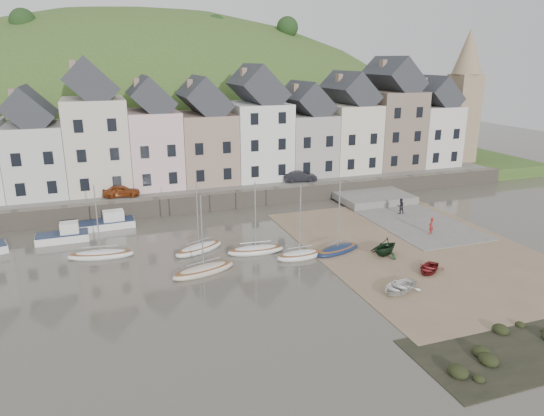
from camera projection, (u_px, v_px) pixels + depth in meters
name	position (u px, v px, depth m)	size (l,w,h in m)	color
ground	(298.00, 265.00, 39.14)	(160.00, 160.00, 0.00)	#484239
quay_land	(208.00, 172.00, 67.80)	(90.00, 30.00, 1.50)	#3A5722
quay_street	(230.00, 186.00, 57.19)	(70.00, 7.00, 0.10)	slate
seawall	(238.00, 199.00, 54.22)	(70.00, 1.20, 1.80)	slate
beach	(416.00, 248.00, 42.66)	(18.00, 26.00, 0.06)	#7C654B
slipway	(403.00, 216.00, 51.15)	(8.00, 18.00, 0.12)	slate
hillside	(155.00, 238.00, 96.86)	(134.40, 84.00, 84.00)	#3A5722
townhouse_terrace	(235.00, 131.00, 59.25)	(61.05, 8.00, 13.93)	silver
church_spire	(464.00, 92.00, 68.68)	(4.00, 4.00, 18.00)	#997F60
sailboat_0	(101.00, 254.00, 40.61)	(5.42, 2.29, 6.32)	white
sailboat_1	(199.00, 248.00, 41.90)	(4.85, 3.35, 6.32)	white
sailboat_2	(204.00, 270.00, 37.61)	(5.34, 2.86, 6.32)	beige
sailboat_3	(300.00, 255.00, 40.49)	(3.99, 1.63, 6.32)	white
sailboat_4	(256.00, 250.00, 41.57)	(4.89, 1.87, 6.32)	white
sailboat_5	(338.00, 250.00, 41.63)	(4.78, 2.80, 6.32)	#142241
motorboat_0	(64.00, 235.00, 44.13)	(4.44, 1.81, 1.70)	white
motorboat_2	(107.00, 222.00, 47.51)	(5.48, 2.07, 1.70)	white
rowboat_white	(399.00, 287.00, 34.55)	(2.26, 3.17, 0.66)	white
rowboat_green	(385.00, 246.00, 40.85)	(2.43, 2.81, 1.48)	black
rowboat_red	(429.00, 268.00, 37.73)	(1.89, 2.64, 0.55)	maroon
person_red	(431.00, 226.00, 45.63)	(0.57, 0.37, 1.55)	maroon
person_dark	(400.00, 206.00, 51.57)	(0.79, 0.61, 1.62)	black
car_left	(121.00, 191.00, 52.25)	(1.51, 3.76, 1.28)	maroon
car_right	(300.00, 176.00, 58.76)	(1.34, 3.85, 1.27)	black
shore_rocks	(517.00, 346.00, 27.94)	(14.00, 6.00, 0.67)	black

